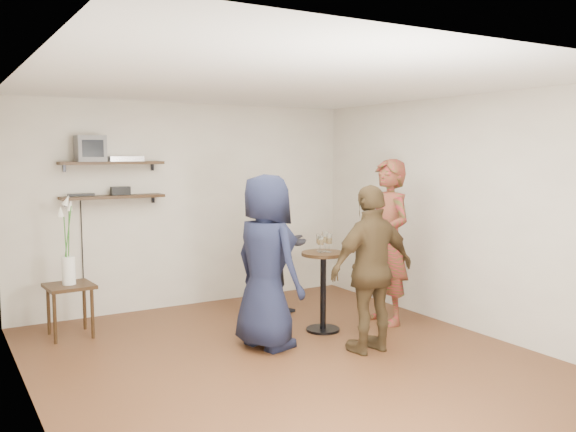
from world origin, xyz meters
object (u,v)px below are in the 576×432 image
object	(u,v)px
side_table	(70,293)
dvd_deck	(125,159)
person_brown	(372,269)
person_dark	(278,249)
person_plaid	(388,242)
radio	(120,191)
person_navy	(266,262)
drinks_table	(323,280)
crt_monitor	(90,149)

from	to	relation	value
side_table	dvd_deck	bearing A→B (deg)	34.72
dvd_deck	person_brown	size ratio (longest dim) A/B	0.24
dvd_deck	person_brown	xyz separation A→B (m)	(1.69, -2.58, -1.07)
side_table	person_dark	xyz separation A→B (m)	(2.35, -0.39, 0.34)
side_table	person_plaid	size ratio (longest dim) A/B	0.30
person_brown	radio	bearing A→B (deg)	-57.35
person_dark	person_navy	distance (m)	1.23
drinks_table	person_plaid	distance (m)	0.91
dvd_deck	person_navy	world-z (taller)	dvd_deck
crt_monitor	drinks_table	bearing A→B (deg)	-40.26
dvd_deck	person_navy	distance (m)	2.35
crt_monitor	person_navy	bearing A→B (deg)	-56.87
dvd_deck	radio	world-z (taller)	dvd_deck
radio	person_navy	xyz separation A→B (m)	(0.92, -1.93, -0.64)
dvd_deck	drinks_table	bearing A→B (deg)	-46.41
drinks_table	person_plaid	xyz separation A→B (m)	(0.82, -0.10, 0.38)
radio	side_table	world-z (taller)	radio
radio	side_table	xyz separation A→B (m)	(-0.72, -0.55, -1.04)
radio	person_plaid	bearing A→B (deg)	-35.94
side_table	drinks_table	bearing A→B (deg)	-26.20
person_navy	crt_monitor	bearing A→B (deg)	20.63
crt_monitor	person_brown	world-z (taller)	crt_monitor
drinks_table	dvd_deck	bearing A→B (deg)	133.59
person_brown	person_plaid	bearing A→B (deg)	-139.18
dvd_deck	radio	size ratio (longest dim) A/B	1.82
person_plaid	person_brown	world-z (taller)	person_plaid
dvd_deck	drinks_table	xyz separation A→B (m)	(1.67, -1.75, -1.33)
person_dark	drinks_table	bearing A→B (deg)	-90.00
person_navy	person_brown	world-z (taller)	person_navy
side_table	person_brown	distance (m)	3.23
person_plaid	person_navy	size ratio (longest dim) A/B	1.08
radio	side_table	size ratio (longest dim) A/B	0.39
drinks_table	crt_monitor	bearing A→B (deg)	139.74
crt_monitor	radio	world-z (taller)	crt_monitor
drinks_table	person_brown	bearing A→B (deg)	-88.46
crt_monitor	person_dark	distance (m)	2.49
person_plaid	person_dark	distance (m)	1.31
radio	person_navy	world-z (taller)	person_navy
crt_monitor	person_dark	size ratio (longest dim) A/B	0.20
radio	drinks_table	world-z (taller)	radio
dvd_deck	person_plaid	size ratio (longest dim) A/B	0.21
person_plaid	person_dark	bearing A→B (deg)	-127.99
drinks_table	person_navy	xyz separation A→B (m)	(-0.81, -0.18, 0.31)
radio	person_dark	xyz separation A→B (m)	(1.63, -0.93, -0.70)
radio	person_dark	distance (m)	2.00
crt_monitor	person_plaid	xyz separation A→B (m)	(2.89, -1.85, -1.07)
dvd_deck	crt_monitor	bearing A→B (deg)	180.00
side_table	person_plaid	distance (m)	3.56
person_brown	crt_monitor	bearing A→B (deg)	-52.52
radio	drinks_table	distance (m)	2.64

